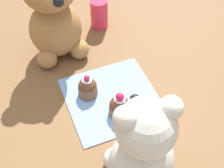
# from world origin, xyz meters

# --- Properties ---
(ground_plane) EXTENTS (4.00, 4.00, 0.00)m
(ground_plane) POSITION_xyz_m (0.00, 0.00, 0.00)
(ground_plane) COLOR brown
(knitted_placemat) EXTENTS (0.22, 0.22, 0.01)m
(knitted_placemat) POSITION_xyz_m (0.00, 0.00, 0.00)
(knitted_placemat) COLOR #7A9ED1
(knitted_placemat) RESTS_ON ground_plane
(teddy_bear_cream) EXTENTS (0.14, 0.13, 0.24)m
(teddy_bear_cream) POSITION_xyz_m (0.02, 0.20, 0.11)
(teddy_bear_cream) COLOR beige
(teddy_bear_cream) RESTS_ON ground_plane
(teddy_bear_tan) EXTENTS (0.15, 0.16, 0.29)m
(teddy_bear_tan) POSITION_xyz_m (0.07, -0.21, 0.15)
(teddy_bear_tan) COLOR #A3703D
(teddy_bear_tan) RESTS_ON ground_plane
(cupcake_near_cream_bear) EXTENTS (0.05, 0.05, 0.07)m
(cupcake_near_cream_bear) POSITION_xyz_m (0.00, 0.05, 0.03)
(cupcake_near_cream_bear) COLOR brown
(cupcake_near_cream_bear) RESTS_ON knitted_placemat
(cupcake_near_tan_bear) EXTENTS (0.05, 0.05, 0.06)m
(cupcake_near_tan_bear) POSITION_xyz_m (0.05, -0.03, 0.03)
(cupcake_near_tan_bear) COLOR brown
(cupcake_near_tan_bear) RESTS_ON knitted_placemat
(juice_glass) EXTENTS (0.05, 0.05, 0.09)m
(juice_glass) POSITION_xyz_m (-0.07, -0.28, 0.04)
(juice_glass) COLOR #DB3356
(juice_glass) RESTS_ON ground_plane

